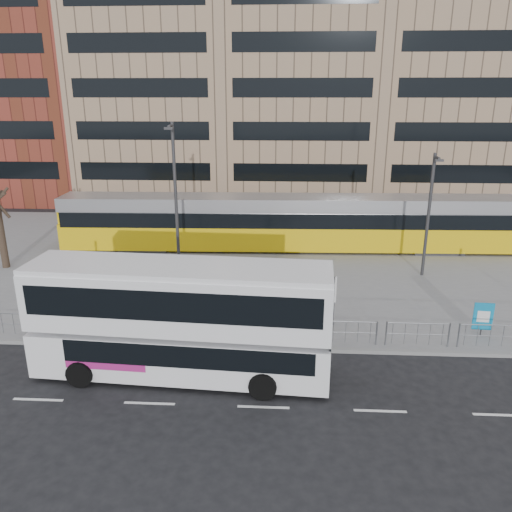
# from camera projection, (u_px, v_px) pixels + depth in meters

# --- Properties ---
(ground) EXTENTS (120.00, 120.00, 0.00)m
(ground) POSITION_uv_depth(u_px,v_px,m) (220.00, 349.00, 21.15)
(ground) COLOR black
(ground) RESTS_ON ground
(plaza) EXTENTS (64.00, 24.00, 0.15)m
(plaza) POSITION_uv_depth(u_px,v_px,m) (243.00, 259.00, 32.52)
(plaza) COLOR slate
(plaza) RESTS_ON ground
(kerb) EXTENTS (64.00, 0.25, 0.17)m
(kerb) POSITION_uv_depth(u_px,v_px,m) (220.00, 347.00, 21.18)
(kerb) COLOR gray
(kerb) RESTS_ON ground
(building_row) EXTENTS (70.40, 18.40, 31.20)m
(building_row) POSITION_uv_depth(u_px,v_px,m) (275.00, 66.00, 49.59)
(building_row) COLOR maroon
(building_row) RESTS_ON ground
(pedestrian_barrier) EXTENTS (32.07, 0.07, 1.10)m
(pedestrian_barrier) POSITION_uv_depth(u_px,v_px,m) (268.00, 324.00, 21.22)
(pedestrian_barrier) COLOR gray
(pedestrian_barrier) RESTS_ON plaza
(road_markings) EXTENTS (62.00, 0.12, 0.01)m
(road_markings) POSITION_uv_depth(u_px,v_px,m) (235.00, 406.00, 17.30)
(road_markings) COLOR white
(road_markings) RESTS_ON ground
(double_decker_bus) EXTENTS (11.26, 3.37, 4.45)m
(double_decker_bus) POSITION_uv_depth(u_px,v_px,m) (180.00, 317.00, 18.57)
(double_decker_bus) COLOR white
(double_decker_bus) RESTS_ON ground
(tram) EXTENTS (30.91, 3.78, 3.63)m
(tram) POSITION_uv_depth(u_px,v_px,m) (289.00, 223.00, 33.90)
(tram) COLOR #DEB50C
(tram) RESTS_ON plaza
(station_sign) EXTENTS (2.06, 0.29, 2.37)m
(station_sign) POSITION_uv_depth(u_px,v_px,m) (313.00, 291.00, 22.71)
(station_sign) COLOR #2D2D30
(station_sign) RESTS_ON plaza
(ad_panel) EXTENTS (0.84, 0.12, 1.57)m
(ad_panel) POSITION_uv_depth(u_px,v_px,m) (483.00, 317.00, 21.73)
(ad_panel) COLOR #2D2D30
(ad_panel) RESTS_ON plaza
(pedestrian) EXTENTS (0.58, 0.70, 1.66)m
(pedestrian) POSITION_uv_depth(u_px,v_px,m) (268.00, 276.00, 26.79)
(pedestrian) COLOR black
(pedestrian) RESTS_ON plaza
(traffic_light_west) EXTENTS (0.20, 0.23, 3.10)m
(traffic_light_west) POSITION_uv_depth(u_px,v_px,m) (35.00, 285.00, 22.43)
(traffic_light_west) COLOR #2D2D30
(traffic_light_west) RESTS_ON plaza
(lamp_post_west) EXTENTS (0.45, 1.04, 8.78)m
(lamp_post_west) POSITION_uv_depth(u_px,v_px,m) (176.00, 197.00, 27.45)
(lamp_post_west) COLOR #2D2D30
(lamp_post_west) RESTS_ON plaza
(lamp_post_east) EXTENTS (0.45, 1.04, 7.10)m
(lamp_post_east) POSITION_uv_depth(u_px,v_px,m) (429.00, 210.00, 28.13)
(lamp_post_east) COLOR #2D2D30
(lamp_post_east) RESTS_ON plaza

